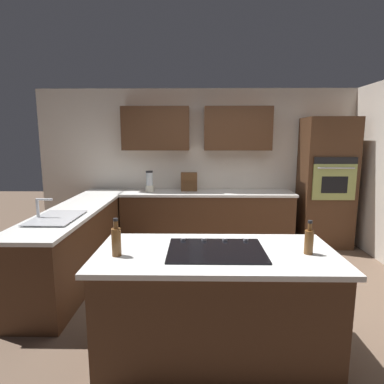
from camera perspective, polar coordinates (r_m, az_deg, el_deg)
ground_plane at (r=3.96m, az=4.87°, el=-17.19°), size 14.00×14.00×0.00m
wall_back at (r=5.59m, az=2.95°, el=6.28°), size 6.00×0.44×2.60m
lower_cabinets_back at (r=5.42m, az=2.65°, el=-4.85°), size 2.80×0.60×0.86m
countertop_back at (r=5.33m, az=2.69°, el=-0.16°), size 2.84×0.64×0.04m
lower_cabinets_side at (r=4.57m, az=-19.21°, el=-8.18°), size 0.60×2.90×0.86m
countertop_side at (r=4.46m, az=-19.53°, el=-2.66°), size 0.64×2.94×0.04m
island_base at (r=2.79m, az=4.15°, el=-19.54°), size 1.82×0.84×0.86m
island_top at (r=2.60m, az=4.27°, el=-10.84°), size 1.90×0.92×0.04m
wall_oven at (r=5.70m, az=22.70°, el=1.50°), size 0.80×0.66×2.10m
sink_unit at (r=3.86m, az=-23.06°, el=-4.16°), size 0.46×0.70×0.23m
cooktop at (r=2.59m, az=4.27°, el=-10.23°), size 0.76×0.56×0.03m
blender at (r=5.34m, az=-7.54°, el=1.63°), size 0.15×0.15×0.35m
spice_rack at (r=5.38m, az=-0.52°, el=1.84°), size 0.27×0.11×0.31m
oil_bottle at (r=2.52m, az=-13.28°, el=-8.43°), size 0.07×0.07×0.29m
second_bottle at (r=2.65m, az=20.04°, el=-8.15°), size 0.07×0.07×0.27m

